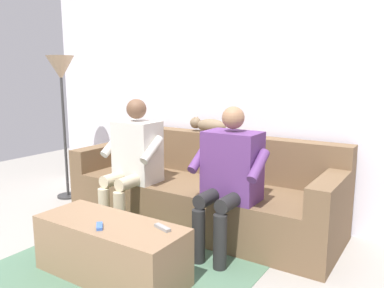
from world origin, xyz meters
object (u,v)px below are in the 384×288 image
object	(u,v)px
couch	(202,193)
floor_lamp	(61,78)
person_left_seated	(229,172)
person_right_seated	(134,157)
coffee_table	(111,250)
remote_gray	(162,228)
cat_on_backrest	(209,125)
remote_blue	(99,226)

from	to	relation	value
couch	floor_lamp	bearing A→B (deg)	6.13
person_left_seated	person_right_seated	xyz separation A→B (m)	(0.97, 0.00, 0.01)
coffee_table	remote_gray	world-z (taller)	remote_gray
person_right_seated	cat_on_backrest	bearing A→B (deg)	-119.97
remote_gray	floor_lamp	distance (m)	2.42
floor_lamp	couch	bearing A→B (deg)	-173.87
person_left_seated	remote_blue	xyz separation A→B (m)	(0.47, 0.90, -0.23)
person_left_seated	floor_lamp	distance (m)	2.28
couch	person_right_seated	world-z (taller)	person_right_seated
couch	remote_blue	bearing A→B (deg)	90.54
coffee_table	cat_on_backrest	distance (m)	1.62
remote_gray	floor_lamp	bearing A→B (deg)	172.81
person_left_seated	remote_blue	world-z (taller)	person_left_seated
person_right_seated	remote_gray	xyz separation A→B (m)	(-0.85, 0.70, -0.24)
coffee_table	person_right_seated	distance (m)	1.03
cat_on_backrest	floor_lamp	xyz separation A→B (m)	(1.58, 0.46, 0.45)
cat_on_backrest	coffee_table	bearing A→B (deg)	93.81
coffee_table	remote_gray	size ratio (longest dim) A/B	7.95
remote_blue	person_left_seated	bearing A→B (deg)	106.79
couch	person_right_seated	xyz separation A→B (m)	(0.48, 0.39, 0.36)
couch	person_left_seated	distance (m)	0.71
person_right_seated	remote_gray	world-z (taller)	person_right_seated
couch	person_right_seated	distance (m)	0.72
cat_on_backrest	remote_blue	world-z (taller)	cat_on_backrest
couch	floor_lamp	distance (m)	1.99
coffee_table	person_right_seated	size ratio (longest dim) A/B	0.93
coffee_table	remote_gray	distance (m)	0.44
couch	coffee_table	world-z (taller)	couch
couch	person_left_seated	xyz separation A→B (m)	(-0.48, 0.39, 0.35)
couch	cat_on_backrest	bearing A→B (deg)	-70.81
person_right_seated	remote_blue	size ratio (longest dim) A/B	10.34
person_right_seated	cat_on_backrest	xyz separation A→B (m)	(-0.39, -0.67, 0.24)
cat_on_backrest	remote_gray	world-z (taller)	cat_on_backrest
coffee_table	person_left_seated	bearing A→B (deg)	-121.15
person_left_seated	remote_gray	distance (m)	0.75
coffee_table	person_right_seated	world-z (taller)	person_right_seated
couch	remote_blue	distance (m)	1.30
person_left_seated	floor_lamp	size ratio (longest dim) A/B	0.73
person_right_seated	remote_gray	bearing A→B (deg)	140.67
person_left_seated	coffee_table	bearing A→B (deg)	58.85
person_left_seated	cat_on_backrest	size ratio (longest dim) A/B	2.08
cat_on_backrest	person_left_seated	bearing A→B (deg)	131.02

